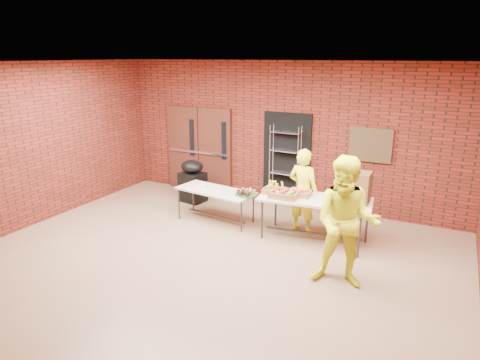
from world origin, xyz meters
name	(u,v)px	position (x,y,z in m)	size (l,w,h in m)	color
room	(201,171)	(0.00, 0.00, 1.60)	(8.08, 7.08, 3.28)	#8B664B
double_doors	(199,150)	(-2.20, 3.44, 1.05)	(1.78, 0.12, 2.10)	#421B12
dark_doorway	(287,159)	(0.10, 3.46, 1.05)	(1.10, 0.06, 2.10)	black
bronze_plaque	(371,145)	(1.90, 3.45, 1.55)	(0.85, 0.04, 0.70)	#44351B
wire_rack	(285,166)	(0.11, 3.32, 0.92)	(0.68, 0.23, 1.84)	silver
table_left	(216,193)	(-0.80, 1.82, 0.61)	(1.71, 0.89, 0.67)	#BAA68E
table_right	(315,202)	(1.29, 1.78, 0.75)	(2.09, 1.07, 0.82)	#BAA68E
basket_bananas	(275,191)	(0.54, 1.71, 0.88)	(0.42, 0.32, 0.13)	brown
basket_oranges	(299,193)	(0.99, 1.80, 0.88)	(0.40, 0.31, 0.13)	brown
basket_apples	(284,194)	(0.78, 1.56, 0.89)	(0.49, 0.38, 0.15)	brown
muffin_tray	(246,192)	(-0.11, 1.81, 0.72)	(0.45, 0.45, 0.11)	#16521B
napkin_box	(203,186)	(-1.12, 1.86, 0.70)	(0.19, 0.13, 0.06)	silver
coffee_dispenser	(357,187)	(2.00, 1.88, 1.10)	(0.42, 0.38, 0.55)	brown
cup_stack_front	(335,196)	(1.66, 1.70, 0.94)	(0.08, 0.08, 0.23)	silver
cup_stack_mid	(335,198)	(1.69, 1.58, 0.95)	(0.08, 0.08, 0.25)	silver
cup_stack_back	(335,193)	(1.63, 1.82, 0.95)	(0.09, 0.09, 0.26)	silver
covered_grill	(193,181)	(-1.90, 2.65, 0.49)	(0.61, 0.54, 0.99)	black
volunteer_woman	(303,191)	(0.95, 2.11, 0.82)	(0.60, 0.39, 1.64)	#EDF51B
volunteer_man	(346,223)	(2.16, 0.45, 0.98)	(0.96, 0.75, 1.97)	#EDF51B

